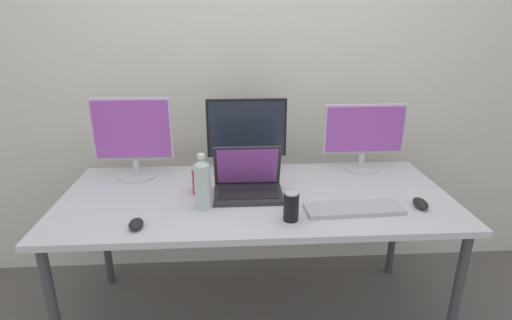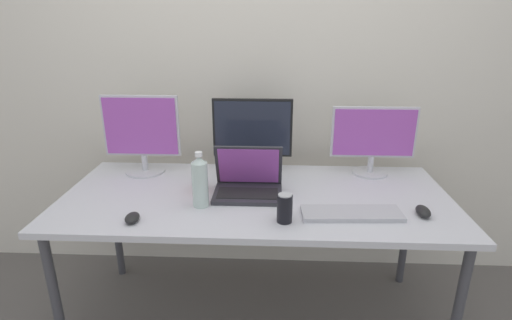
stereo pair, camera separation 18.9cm
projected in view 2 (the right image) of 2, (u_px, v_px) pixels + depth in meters
ground_plane at (256, 316)px, 2.21m from camera, size 16.00×16.00×0.00m
wall_back at (261, 64)px, 2.32m from camera, size 7.00×0.08×2.60m
work_desk at (256, 204)px, 1.98m from camera, size 1.89×0.84×0.74m
monitor_left at (142, 133)px, 2.17m from camera, size 0.42×0.22×0.43m
monitor_center at (252, 133)px, 2.16m from camera, size 0.43×0.18×0.42m
monitor_right at (373, 138)px, 2.15m from camera, size 0.45×0.19×0.38m
laptop_silver at (248, 183)px, 1.95m from camera, size 0.33×0.24×0.24m
keyboard_main at (351, 213)px, 1.75m from camera, size 0.44×0.16×0.02m
mouse_by_keyboard at (132, 218)px, 1.70m from camera, size 0.07×0.10×0.03m
mouse_by_laptop at (423, 211)px, 1.75m from camera, size 0.06×0.11×0.04m
water_bottle at (200, 182)px, 1.80m from camera, size 0.07×0.07×0.26m
soda_can_near_keyboard at (201, 179)px, 1.98m from camera, size 0.07×0.07×0.13m
soda_can_by_laptop at (285, 208)px, 1.68m from camera, size 0.07×0.07×0.13m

